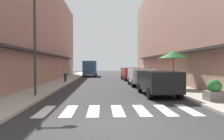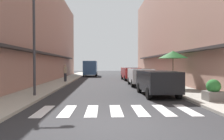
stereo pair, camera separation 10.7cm
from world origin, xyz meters
TOP-DOWN VIEW (x-y plane):
  - ground_plane at (0.00, 15.03)m, footprint 82.65×82.65m
  - sidewalk_left at (-4.83, 15.03)m, footprint 2.24×52.59m
  - sidewalk_right at (4.83, 15.03)m, footprint 2.24×52.59m
  - building_row_left at (-8.45, 15.90)m, footprint 5.50×35.81m
  - building_row_right at (8.45, 15.90)m, footprint 5.50×35.81m
  - crosswalk at (-0.00, 2.11)m, footprint 6.15×2.20m
  - parked_car_near at (2.66, 6.18)m, footprint 1.86×4.19m
  - parked_car_mid at (2.66, 12.07)m, footprint 1.85×4.02m
  - parked_car_far at (2.66, 18.71)m, footprint 1.94×4.29m
  - delivery_van at (-2.51, 27.66)m, footprint 2.02×5.41m
  - street_lamp at (-4.14, 5.73)m, footprint 1.19×0.28m
  - cafe_umbrella at (4.69, 9.53)m, footprint 2.18×2.18m
  - planter_corner at (4.71, 3.61)m, footprint 0.79×0.79m
  - pedestrian_walking_near at (-4.34, 15.58)m, footprint 0.34×0.34m

SIDE VIEW (x-z plane):
  - ground_plane at x=0.00m, z-range 0.00..0.00m
  - crosswalk at x=0.00m, z-range 0.00..0.01m
  - sidewalk_left at x=-4.83m, z-range 0.00..0.12m
  - sidewalk_right at x=4.83m, z-range 0.00..0.12m
  - planter_corner at x=4.71m, z-range 0.07..1.08m
  - parked_car_mid at x=2.66m, z-range 0.19..1.66m
  - parked_car_near at x=2.66m, z-range 0.19..1.66m
  - parked_car_far at x=2.66m, z-range 0.19..1.66m
  - pedestrian_walking_near at x=-4.34m, z-range 0.17..1.86m
  - delivery_van at x=-2.51m, z-range 0.22..2.59m
  - cafe_umbrella at x=4.69m, z-range 1.19..3.92m
  - street_lamp at x=-4.14m, z-range 0.74..6.71m
  - building_row_left at x=-8.45m, z-range 0.00..10.85m
  - building_row_right at x=8.45m, z-range 0.00..11.94m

